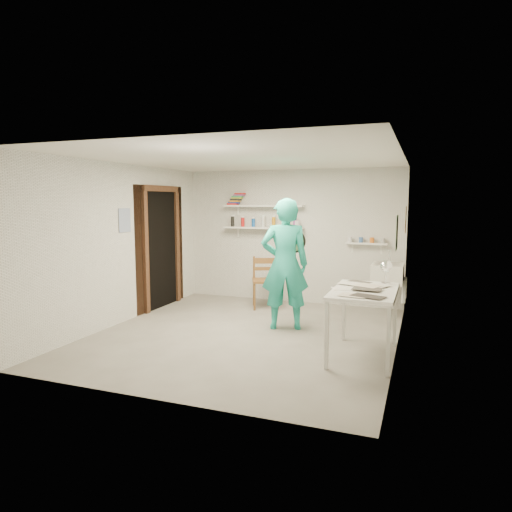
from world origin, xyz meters
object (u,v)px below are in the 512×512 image
(man, at_px, (285,264))
(work_table, at_px, (364,323))
(belfast_sink, at_px, (388,273))
(wall_clock, at_px, (294,241))
(desk_lamp, at_px, (386,266))
(wooden_chair, at_px, (265,281))

(man, distance_m, work_table, 1.58)
(belfast_sink, bearing_deg, man, -137.51)
(wall_clock, xyz_separation_m, desk_lamp, (1.35, -0.56, -0.22))
(belfast_sink, distance_m, man, 1.83)
(belfast_sink, xyz_separation_m, desk_lamp, (0.09, -1.58, 0.33))
(wall_clock, bearing_deg, work_table, -62.58)
(wooden_chair, bearing_deg, work_table, -67.56)
(man, height_order, wooden_chair, man)
(man, bearing_deg, belfast_sink, -157.76)
(belfast_sink, height_order, desk_lamp, desk_lamp)
(belfast_sink, relative_size, desk_lamp, 3.96)
(wall_clock, distance_m, wooden_chair, 1.40)
(belfast_sink, relative_size, man, 0.32)
(man, distance_m, wooden_chair, 1.37)
(belfast_sink, height_order, work_table, belfast_sink)
(wall_clock, xyz_separation_m, work_table, (1.15, -1.05, -0.85))
(belfast_sink, relative_size, wooden_chair, 0.63)
(desk_lamp, bearing_deg, work_table, -112.42)
(wooden_chair, bearing_deg, desk_lamp, -56.67)
(man, xyz_separation_m, work_table, (1.23, -0.84, -0.54))
(wall_clock, height_order, wooden_chair, wall_clock)
(wooden_chair, distance_m, desk_lamp, 2.61)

